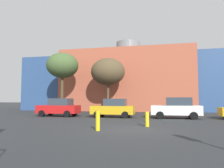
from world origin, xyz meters
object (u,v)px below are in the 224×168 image
(bare_tree_1, at_px, (62,66))
(bollard_yellow_1, at_px, (147,119))
(parked_car_2, at_px, (176,108))
(bare_tree_0, at_px, (108,72))
(parked_car_1, at_px, (114,108))
(bollard_yellow_0, at_px, (98,121))
(parked_car_0, at_px, (59,107))

(bare_tree_1, distance_m, bollard_yellow_1, 17.79)
(parked_car_2, distance_m, bare_tree_1, 15.92)
(bare_tree_0, xyz_separation_m, bare_tree_1, (-6.00, -0.83, 0.89))
(parked_car_1, relative_size, bollard_yellow_0, 3.82)
(bollard_yellow_0, xyz_separation_m, bollard_yellow_1, (2.59, 2.31, -0.07))
(parked_car_1, xyz_separation_m, bollard_yellow_0, (0.98, -8.93, -0.35))
(bare_tree_0, height_order, bare_tree_1, bare_tree_1)
(parked_car_0, relative_size, bare_tree_0, 0.60)
(parked_car_1, xyz_separation_m, parked_car_2, (5.89, -0.00, 0.06))
(parked_car_2, bearing_deg, bare_tree_0, -38.74)
(parked_car_1, bearing_deg, parked_car_2, 180.00)
(parked_car_2, distance_m, bollard_yellow_1, 7.03)
(bare_tree_1, relative_size, bollard_yellow_0, 7.28)
(parked_car_0, height_order, parked_car_1, parked_car_0)
(parked_car_0, distance_m, bollard_yellow_1, 11.43)
(parked_car_1, height_order, bare_tree_1, bare_tree_1)
(parked_car_1, distance_m, bollard_yellow_1, 7.53)
(parked_car_2, relative_size, bollard_yellow_1, 4.68)
(parked_car_1, relative_size, bollard_yellow_1, 4.41)
(parked_car_2, relative_size, bare_tree_0, 0.62)
(parked_car_1, distance_m, bare_tree_0, 8.03)
(bare_tree_1, distance_m, bollard_yellow_0, 18.00)
(parked_car_2, bearing_deg, parked_car_0, 0.00)
(parked_car_0, xyz_separation_m, bare_tree_0, (3.65, 6.39, 4.38))
(bare_tree_0, relative_size, bollard_yellow_1, 7.53)
(parked_car_2, bearing_deg, bollard_yellow_1, 70.71)
(parked_car_2, height_order, bare_tree_1, bare_tree_1)
(bare_tree_1, bearing_deg, bare_tree_0, 7.91)
(parked_car_0, distance_m, bollard_yellow_0, 11.18)
(parked_car_1, bearing_deg, bollard_yellow_1, 118.33)
(parked_car_2, height_order, bollard_yellow_1, parked_car_2)
(parked_car_0, distance_m, bare_tree_0, 8.57)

